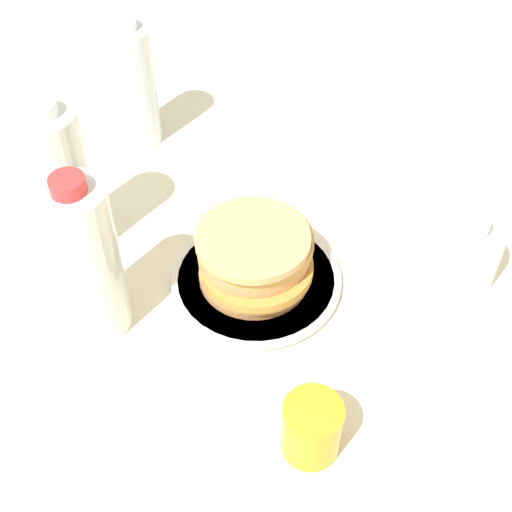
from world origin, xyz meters
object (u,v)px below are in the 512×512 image
juice_glass (312,428)px  water_bottle_mid (61,183)px  plate (256,280)px  cream_jug (457,249)px  water_bottle_far (87,261)px  water_bottle_near (134,86)px  pancake_stack (255,256)px

juice_glass → water_bottle_mid: water_bottle_mid is taller
plate → cream_jug: cream_jug is taller
water_bottle_mid → water_bottle_far: (-0.09, -0.12, 0.00)m
juice_glass → water_bottle_near: 0.61m
plate → pancake_stack: pancake_stack is taller
plate → water_bottle_far: size_ratio=0.95×
water_bottle_mid → plate: bearing=-77.2°
water_bottle_near → water_bottle_mid: 0.25m
juice_glass → cream_jug: size_ratio=0.68×
juice_glass → water_bottle_near: (0.36, 0.49, 0.06)m
plate → water_bottle_near: size_ratio=1.06×
plate → pancake_stack: 0.05m
juice_glass → water_bottle_near: size_ratio=0.35×
juice_glass → water_bottle_far: water_bottle_far is taller
water_bottle_far → juice_glass: bearing=-94.8°
pancake_stack → water_bottle_mid: 0.27m
cream_jug → water_bottle_near: water_bottle_near is taller
water_bottle_far → water_bottle_near: bearing=28.1°
water_bottle_near → water_bottle_mid: bearing=-165.9°
cream_jug → water_bottle_far: size_ratio=0.46×
water_bottle_mid → water_bottle_far: 0.15m
pancake_stack → plate: bearing=-97.9°
plate → cream_jug: 0.27m
pancake_stack → water_bottle_far: 0.22m
cream_jug → water_bottle_far: bearing=129.4°
pancake_stack → cream_jug: cream_jug is taller
plate → pancake_stack: size_ratio=1.43×
juice_glass → water_bottle_mid: size_ratio=0.32×
water_bottle_mid → water_bottle_far: water_bottle_far is taller
pancake_stack → water_bottle_near: water_bottle_near is taller
water_bottle_mid → water_bottle_far: bearing=-128.4°
plate → juice_glass: 0.25m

